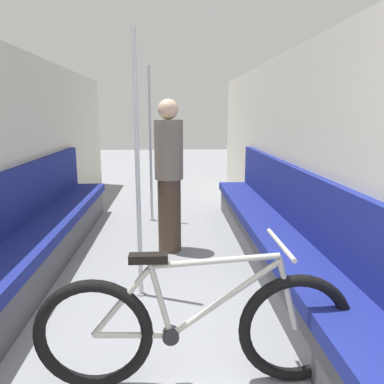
% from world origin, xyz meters
% --- Properties ---
extents(wall_right, '(0.10, 9.10, 2.10)m').
position_xyz_m(wall_right, '(1.38, 2.95, 1.05)').
color(wall_right, beige).
rests_on(wall_right, ground).
extents(bench_seat_row_left, '(0.47, 4.79, 0.98)m').
position_xyz_m(bench_seat_row_left, '(-1.14, 2.79, 0.31)').
color(bench_seat_row_left, '#4C4C51').
rests_on(bench_seat_row_left, ground).
extents(bench_seat_row_right, '(0.47, 4.79, 0.98)m').
position_xyz_m(bench_seat_row_right, '(1.14, 2.79, 0.31)').
color(bench_seat_row_right, '#4C4C51').
rests_on(bench_seat_row_right, ground).
extents(bicycle, '(1.73, 0.46, 0.82)m').
position_xyz_m(bicycle, '(0.26, 1.41, 0.34)').
color(bicycle, black).
rests_on(bicycle, ground).
extents(grab_pole_near, '(0.08, 0.08, 2.08)m').
position_xyz_m(grab_pole_near, '(-0.14, 4.66, 1.01)').
color(grab_pole_near, gray).
rests_on(grab_pole_near, ground).
extents(grab_pole_far, '(0.08, 0.08, 2.08)m').
position_xyz_m(grab_pole_far, '(-0.12, 2.47, 1.01)').
color(grab_pole_far, gray).
rests_on(grab_pole_far, ground).
extents(passenger_standing, '(0.30, 0.30, 1.62)m').
position_xyz_m(passenger_standing, '(0.11, 3.49, 0.83)').
color(passenger_standing, '#473828').
rests_on(passenger_standing, ground).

